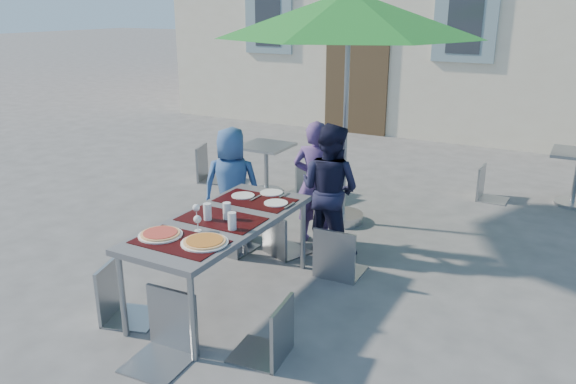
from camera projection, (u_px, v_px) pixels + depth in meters
The scene contains 20 objects.
ground at pixel (224, 347), 4.29m from camera, with size 90.00×90.00×0.00m, color #4F4F51.
dining_table at pixel (222, 225), 4.78m from camera, with size 0.80×1.85×0.76m.
pizza_near_left at pixel (160, 234), 4.41m from camera, with size 0.35×0.35×0.03m.
pizza_near_right at pixel (205, 242), 4.27m from camera, with size 0.36×0.36×0.03m.
glassware at pixel (217, 215), 4.66m from camera, with size 0.47×0.39×0.15m.
place_settings at pixel (264, 197), 5.29m from camera, with size 0.64×0.46×0.01m.
child_0 at pixel (232, 186), 6.02m from camera, with size 0.62×0.40×1.27m, color #345791.
child_1 at pixel (315, 183), 5.99m from camera, with size 0.49×0.32×1.35m, color #573D7D.
child_2 at pixel (329, 190), 5.72m from camera, with size 0.67×0.39×1.38m, color #161731.
chair_0 at pixel (226, 202), 5.75m from camera, with size 0.45×0.45×0.96m.
chair_1 at pixel (281, 209), 5.72m from camera, with size 0.50×0.50×0.86m.
chair_2 at pixel (339, 222), 5.23m from camera, with size 0.43×0.44×0.95m.
chair_3 at pixel (117, 259), 4.53m from camera, with size 0.51×0.51×0.92m.
chair_4 at pixel (270, 296), 4.00m from camera, with size 0.44×0.43×0.88m.
chair_5 at pixel (161, 288), 3.99m from camera, with size 0.45×0.46×0.97m.
patio_umbrella at pixel (349, 15), 6.00m from camera, with size 2.93×2.93×2.63m.
cafe_table_0 at pixel (266, 162), 7.67m from camera, with size 0.63×0.63×0.68m.
bg_chair_l_0 at pixel (208, 142), 8.18m from camera, with size 0.55×0.55×0.98m.
bg_chair_r_0 at pixel (303, 159), 7.44m from camera, with size 0.53×0.52×0.92m.
bg_chair_l_1 at pixel (490, 164), 7.39m from camera, with size 0.39×0.38×0.84m.
Camera 1 is at (2.20, -3.00, 2.49)m, focal length 35.00 mm.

